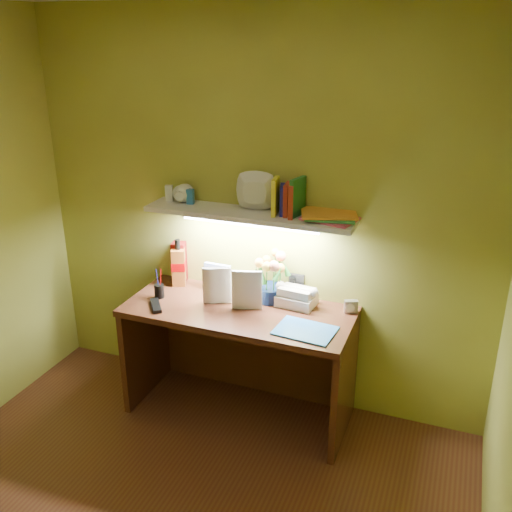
{
  "coord_description": "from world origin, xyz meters",
  "views": [
    {
      "loc": [
        1.21,
        -1.67,
        2.32
      ],
      "look_at": [
        0.06,
        1.35,
        1.05
      ],
      "focal_mm": 40.0,
      "sensor_mm": 36.0,
      "label": 1
    }
  ],
  "objects_px": {
    "desk": "(239,362)",
    "flower_bouquet": "(271,276)",
    "desk_clock": "(351,306)",
    "telephone": "(297,295)",
    "whisky_bottle": "(178,262)"
  },
  "relations": [
    {
      "from": "desk_clock",
      "to": "whisky_bottle",
      "type": "bearing_deg",
      "value": 158.41
    },
    {
      "from": "telephone",
      "to": "desk_clock",
      "type": "height_order",
      "value": "telephone"
    },
    {
      "from": "whisky_bottle",
      "to": "telephone",
      "type": "bearing_deg",
      "value": -1.15
    },
    {
      "from": "desk",
      "to": "telephone",
      "type": "bearing_deg",
      "value": 29.13
    },
    {
      "from": "telephone",
      "to": "whisky_bottle",
      "type": "bearing_deg",
      "value": -175.71
    },
    {
      "from": "desk",
      "to": "desk_clock",
      "type": "height_order",
      "value": "desk_clock"
    },
    {
      "from": "desk",
      "to": "flower_bouquet",
      "type": "xyz_separation_m",
      "value": [
        0.14,
        0.19,
        0.54
      ]
    },
    {
      "from": "desk",
      "to": "desk_clock",
      "type": "xyz_separation_m",
      "value": [
        0.65,
        0.2,
        0.41
      ]
    },
    {
      "from": "telephone",
      "to": "whisky_bottle",
      "type": "height_order",
      "value": "whisky_bottle"
    },
    {
      "from": "desk_clock",
      "to": "whisky_bottle",
      "type": "height_order",
      "value": "whisky_bottle"
    },
    {
      "from": "telephone",
      "to": "whisky_bottle",
      "type": "xyz_separation_m",
      "value": [
        -0.82,
        0.02,
        0.09
      ]
    },
    {
      "from": "desk",
      "to": "telephone",
      "type": "height_order",
      "value": "telephone"
    },
    {
      "from": "desk",
      "to": "flower_bouquet",
      "type": "bearing_deg",
      "value": 53.34
    },
    {
      "from": "flower_bouquet",
      "to": "desk_clock",
      "type": "xyz_separation_m",
      "value": [
        0.51,
        0.01,
        -0.12
      ]
    },
    {
      "from": "desk",
      "to": "telephone",
      "type": "xyz_separation_m",
      "value": [
        0.32,
        0.18,
        0.44
      ]
    }
  ]
}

